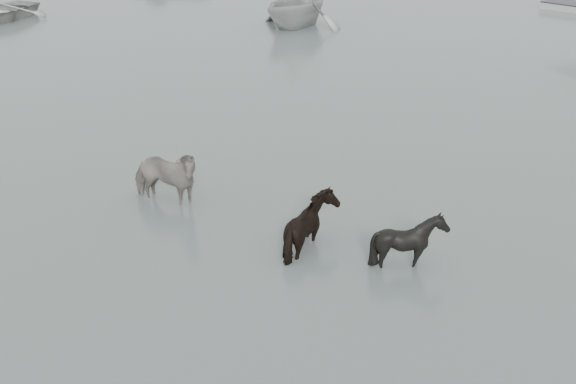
{
  "coord_description": "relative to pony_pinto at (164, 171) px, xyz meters",
  "views": [
    {
      "loc": [
        2.69,
        -11.12,
        6.85
      ],
      "look_at": [
        -0.85,
        1.49,
        1.0
      ],
      "focal_mm": 45.0,
      "sensor_mm": 36.0,
      "label": 1
    }
  ],
  "objects": [
    {
      "name": "ground",
      "position": [
        3.95,
        -2.34,
        -0.78
      ],
      "size": [
        140.0,
        140.0,
        0.0
      ],
      "primitive_type": "plane",
      "color": "#536360",
      "rests_on": "ground"
    },
    {
      "name": "pony_pinto",
      "position": [
        0.0,
        0.0,
        0.0
      ],
      "size": [
        1.94,
        1.09,
        1.56
      ],
      "primitive_type": "imported",
      "rotation": [
        0.0,
        0.0,
        1.43
      ],
      "color": "black",
      "rests_on": "ground"
    },
    {
      "name": "pony_dark",
      "position": [
        3.69,
        -1.2,
        -0.07
      ],
      "size": [
        1.57,
        1.71,
        1.42
      ],
      "primitive_type": "imported",
      "rotation": [
        0.0,
        0.0,
        1.88
      ],
      "color": "black",
      "rests_on": "ground"
    },
    {
      "name": "pony_black",
      "position": [
        5.59,
        -1.35,
        -0.13
      ],
      "size": [
        1.48,
        1.41,
        1.29
      ],
      "primitive_type": "imported",
      "rotation": [
        0.0,
        0.0,
        1.18
      ],
      "color": "black",
      "rests_on": "ground"
    }
  ]
}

